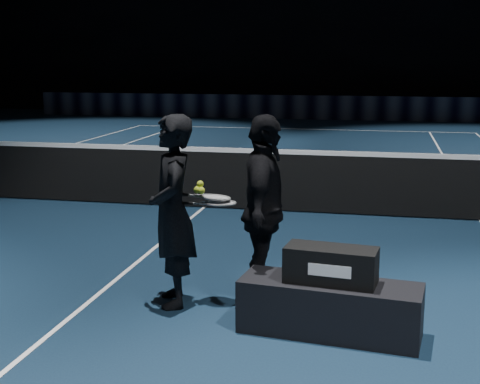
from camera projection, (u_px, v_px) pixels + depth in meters
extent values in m
plane|color=#0D1D31|center=(204.00, 208.00, 10.42)|extent=(36.00, 36.00, 0.00)
cube|color=black|center=(204.00, 179.00, 10.33)|extent=(12.80, 0.02, 0.86)
cube|color=white|center=(203.00, 149.00, 10.23)|extent=(12.80, 0.03, 0.07)
cube|color=black|center=(311.00, 107.00, 25.18)|extent=(22.00, 0.15, 0.90)
cube|color=black|center=(330.00, 308.00, 5.63)|extent=(1.56, 0.68, 0.45)
cube|color=black|center=(331.00, 265.00, 5.55)|extent=(0.79, 0.41, 0.30)
cube|color=white|center=(329.00, 271.00, 5.40)|extent=(0.35, 0.05, 0.10)
imported|color=black|center=(172.00, 211.00, 6.19)|extent=(0.64, 0.77, 1.80)
imported|color=black|center=(264.00, 211.00, 6.21)|extent=(0.53, 1.09, 1.80)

